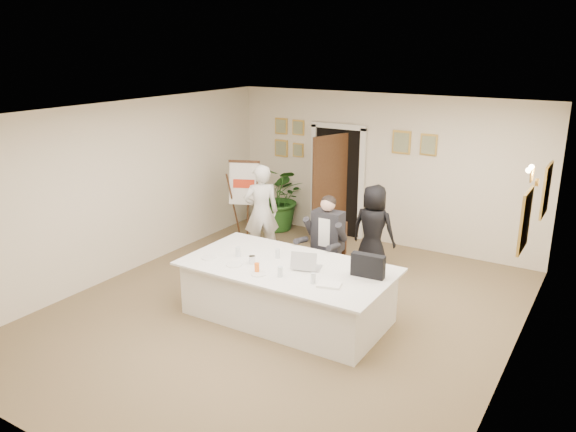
{
  "coord_description": "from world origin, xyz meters",
  "views": [
    {
      "loc": [
        3.85,
        -6.1,
        3.66
      ],
      "look_at": [
        -0.27,
        0.6,
        1.22
      ],
      "focal_mm": 35.0,
      "sensor_mm": 36.0,
      "label": 1
    }
  ],
  "objects_px": {
    "conference_table": "(287,291)",
    "standing_man": "(261,212)",
    "laptop": "(308,258)",
    "steel_jug": "(252,260)",
    "potted_palm": "(280,197)",
    "laptop_bag": "(368,266)",
    "standing_woman": "(373,230)",
    "seated_man": "(326,242)",
    "oj_glass": "(257,268)",
    "flip_chart": "(245,206)",
    "paper_stack": "(329,285)"
  },
  "relations": [
    {
      "from": "oj_glass",
      "to": "standing_man",
      "type": "bearing_deg",
      "value": 122.87
    },
    {
      "from": "standing_woman",
      "to": "laptop_bag",
      "type": "relative_size",
      "value": 3.42
    },
    {
      "from": "steel_jug",
      "to": "laptop_bag",
      "type": "bearing_deg",
      "value": 15.12
    },
    {
      "from": "laptop_bag",
      "to": "oj_glass",
      "type": "bearing_deg",
      "value": -158.44
    },
    {
      "from": "conference_table",
      "to": "standing_man",
      "type": "bearing_deg",
      "value": 132.92
    },
    {
      "from": "seated_man",
      "to": "potted_palm",
      "type": "distance_m",
      "value": 2.93
    },
    {
      "from": "laptop",
      "to": "laptop_bag",
      "type": "relative_size",
      "value": 0.84
    },
    {
      "from": "seated_man",
      "to": "standing_man",
      "type": "bearing_deg",
      "value": 150.05
    },
    {
      "from": "conference_table",
      "to": "standing_man",
      "type": "distance_m",
      "value": 2.36
    },
    {
      "from": "flip_chart",
      "to": "standing_man",
      "type": "xyz_separation_m",
      "value": [
        0.68,
        -0.47,
        0.11
      ]
    },
    {
      "from": "laptop_bag",
      "to": "steel_jug",
      "type": "distance_m",
      "value": 1.58
    },
    {
      "from": "laptop",
      "to": "laptop_bag",
      "type": "distance_m",
      "value": 0.81
    },
    {
      "from": "potted_palm",
      "to": "laptop_bag",
      "type": "xyz_separation_m",
      "value": [
        3.23,
        -2.99,
        0.26
      ]
    },
    {
      "from": "standing_woman",
      "to": "oj_glass",
      "type": "bearing_deg",
      "value": 77.34
    },
    {
      "from": "paper_stack",
      "to": "steel_jug",
      "type": "distance_m",
      "value": 1.24
    },
    {
      "from": "laptop",
      "to": "steel_jug",
      "type": "xyz_separation_m",
      "value": [
        -0.73,
        -0.26,
        -0.08
      ]
    },
    {
      "from": "potted_palm",
      "to": "standing_woman",
      "type": "bearing_deg",
      "value": -23.93
    },
    {
      "from": "oj_glass",
      "to": "steel_jug",
      "type": "bearing_deg",
      "value": 136.59
    },
    {
      "from": "seated_man",
      "to": "oj_glass",
      "type": "height_order",
      "value": "seated_man"
    },
    {
      "from": "oj_glass",
      "to": "standing_woman",
      "type": "bearing_deg",
      "value": 77.3
    },
    {
      "from": "seated_man",
      "to": "oj_glass",
      "type": "bearing_deg",
      "value": -108.12
    },
    {
      "from": "standing_woman",
      "to": "oj_glass",
      "type": "relative_size",
      "value": 11.5
    },
    {
      "from": "conference_table",
      "to": "paper_stack",
      "type": "height_order",
      "value": "paper_stack"
    },
    {
      "from": "conference_table",
      "to": "potted_palm",
      "type": "height_order",
      "value": "potted_palm"
    },
    {
      "from": "conference_table",
      "to": "potted_palm",
      "type": "relative_size",
      "value": 2.12
    },
    {
      "from": "potted_palm",
      "to": "laptop",
      "type": "bearing_deg",
      "value": -52.21
    },
    {
      "from": "conference_table",
      "to": "laptop",
      "type": "relative_size",
      "value": 7.83
    },
    {
      "from": "oj_glass",
      "to": "steel_jug",
      "type": "xyz_separation_m",
      "value": [
        -0.23,
        0.22,
        -0.01
      ]
    },
    {
      "from": "conference_table",
      "to": "paper_stack",
      "type": "distance_m",
      "value": 0.93
    },
    {
      "from": "laptop",
      "to": "steel_jug",
      "type": "distance_m",
      "value": 0.78
    },
    {
      "from": "flip_chart",
      "to": "paper_stack",
      "type": "xyz_separation_m",
      "value": [
        3.05,
        -2.46,
        0.06
      ]
    },
    {
      "from": "potted_palm",
      "to": "oj_glass",
      "type": "xyz_separation_m",
      "value": [
        1.93,
        -3.62,
        0.17
      ]
    },
    {
      "from": "laptop_bag",
      "to": "paper_stack",
      "type": "bearing_deg",
      "value": -123.67
    },
    {
      "from": "oj_glass",
      "to": "steel_jug",
      "type": "relative_size",
      "value": 1.18
    },
    {
      "from": "standing_woman",
      "to": "potted_palm",
      "type": "xyz_separation_m",
      "value": [
        -2.5,
        1.11,
        -0.08
      ]
    },
    {
      "from": "conference_table",
      "to": "laptop_bag",
      "type": "bearing_deg",
      "value": 11.39
    },
    {
      "from": "standing_woman",
      "to": "paper_stack",
      "type": "xyz_separation_m",
      "value": [
        0.44,
        -2.4,
        0.04
      ]
    },
    {
      "from": "flip_chart",
      "to": "oj_glass",
      "type": "distance_m",
      "value": 3.29
    },
    {
      "from": "seated_man",
      "to": "oj_glass",
      "type": "xyz_separation_m",
      "value": [
        -0.18,
        -1.6,
        0.1
      ]
    },
    {
      "from": "flip_chart",
      "to": "steel_jug",
      "type": "xyz_separation_m",
      "value": [
        1.81,
        -2.36,
        0.1
      ]
    },
    {
      "from": "potted_palm",
      "to": "laptop",
      "type": "height_order",
      "value": "potted_palm"
    },
    {
      "from": "standing_woman",
      "to": "laptop_bag",
      "type": "height_order",
      "value": "standing_woman"
    },
    {
      "from": "standing_man",
      "to": "laptop_bag",
      "type": "height_order",
      "value": "standing_man"
    },
    {
      "from": "paper_stack",
      "to": "steel_jug",
      "type": "xyz_separation_m",
      "value": [
        -1.24,
        0.1,
        0.04
      ]
    },
    {
      "from": "flip_chart",
      "to": "steel_jug",
      "type": "relative_size",
      "value": 14.3
    },
    {
      "from": "seated_man",
      "to": "paper_stack",
      "type": "relative_size",
      "value": 5.14
    },
    {
      "from": "potted_palm",
      "to": "steel_jug",
      "type": "distance_m",
      "value": 3.81
    },
    {
      "from": "flip_chart",
      "to": "laptop",
      "type": "relative_size",
      "value": 4.32
    },
    {
      "from": "conference_table",
      "to": "oj_glass",
      "type": "height_order",
      "value": "oj_glass"
    },
    {
      "from": "steel_jug",
      "to": "flip_chart",
      "type": "bearing_deg",
      "value": 127.51
    }
  ]
}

